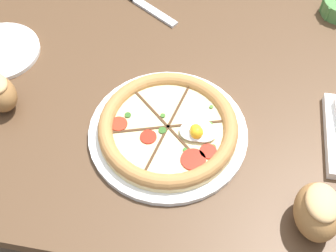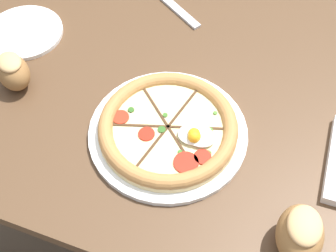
# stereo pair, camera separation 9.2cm
# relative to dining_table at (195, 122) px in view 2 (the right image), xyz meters

# --- Properties ---
(ground_plane) EXTENTS (12.00, 12.00, 0.00)m
(ground_plane) POSITION_rel_dining_table_xyz_m (0.00, 0.00, -0.64)
(ground_plane) COLOR brown
(dining_table) EXTENTS (1.16, 0.82, 0.75)m
(dining_table) POSITION_rel_dining_table_xyz_m (0.00, 0.00, 0.00)
(dining_table) COLOR #513823
(dining_table) RESTS_ON ground_plane
(pizza) EXTENTS (0.32, 0.32, 0.06)m
(pizza) POSITION_rel_dining_table_xyz_m (-0.02, -0.13, 0.14)
(pizza) COLOR white
(pizza) RESTS_ON dining_table
(bread_piece_near) EXTENTS (0.11, 0.11, 0.08)m
(bread_piece_near) POSITION_rel_dining_table_xyz_m (-0.37, -0.12, 0.16)
(bread_piece_near) COLOR olive
(bread_piece_near) RESTS_ON dining_table
(bread_piece_mid) EXTENTS (0.09, 0.11, 0.09)m
(bread_piece_mid) POSITION_rel_dining_table_xyz_m (0.27, -0.27, 0.16)
(bread_piece_mid) COLOR #A3703D
(bread_piece_mid) RESTS_ON dining_table
(knife_main) EXTENTS (0.21, 0.14, 0.01)m
(knife_main) POSITION_rel_dining_table_xyz_m (-0.16, 0.25, 0.12)
(knife_main) COLOR silver
(knife_main) RESTS_ON dining_table
(side_saucer) EXTENTS (0.18, 0.18, 0.01)m
(side_saucer) POSITION_rel_dining_table_xyz_m (-0.44, 0.02, 0.12)
(side_saucer) COLOR white
(side_saucer) RESTS_ON dining_table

